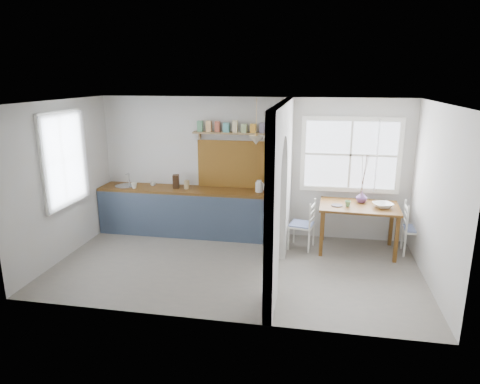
% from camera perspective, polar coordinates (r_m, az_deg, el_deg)
% --- Properties ---
extents(floor, '(5.80, 3.20, 0.01)m').
position_cam_1_polar(floor, '(6.99, -0.61, -9.86)').
color(floor, slate).
rests_on(floor, ground).
extents(ceiling, '(5.80, 3.20, 0.01)m').
position_cam_1_polar(ceiling, '(6.34, -0.67, 11.94)').
color(ceiling, silver).
rests_on(ceiling, walls).
extents(walls, '(5.81, 3.21, 2.60)m').
position_cam_1_polar(walls, '(6.55, -0.64, 0.50)').
color(walls, silver).
rests_on(walls, floor).
extents(partition, '(0.12, 3.20, 2.60)m').
position_cam_1_polar(partition, '(6.47, 5.55, 1.64)').
color(partition, silver).
rests_on(partition, floor).
extents(kitchen_window, '(0.10, 1.16, 1.50)m').
position_cam_1_polar(kitchen_window, '(7.55, -22.62, 4.03)').
color(kitchen_window, white).
rests_on(kitchen_window, walls).
extents(nook_window, '(1.76, 0.10, 1.30)m').
position_cam_1_polar(nook_window, '(7.92, 14.52, 4.81)').
color(nook_window, white).
rests_on(nook_window, walls).
extents(counter, '(3.50, 0.60, 0.90)m').
position_cam_1_polar(counter, '(8.29, -6.56, -2.51)').
color(counter, '#5A3314').
rests_on(counter, floor).
extents(sink, '(0.40, 0.40, 0.02)m').
position_cam_1_polar(sink, '(8.60, -15.02, 0.73)').
color(sink, '#B3B6BB').
rests_on(sink, counter).
extents(backsplash, '(1.65, 0.03, 0.90)m').
position_cam_1_polar(backsplash, '(8.08, 0.06, 3.69)').
color(backsplash, '#9A631D').
rests_on(backsplash, walls).
extents(shelf, '(1.75, 0.20, 0.21)m').
position_cam_1_polar(shelf, '(7.89, -0.05, 8.28)').
color(shelf, '#927852').
rests_on(shelf, walls).
extents(pendant_lamp, '(0.26, 0.26, 0.16)m').
position_cam_1_polar(pendant_lamp, '(7.52, 2.16, 6.92)').
color(pendant_lamp, beige).
rests_on(pendant_lamp, ceiling).
extents(utensil_rail, '(0.02, 0.50, 0.02)m').
position_cam_1_polar(utensil_rail, '(7.30, 5.42, 3.18)').
color(utensil_rail, '#B3B6BB').
rests_on(utensil_rail, partition).
extents(dining_table, '(1.35, 0.93, 0.82)m').
position_cam_1_polar(dining_table, '(7.72, 15.39, -4.65)').
color(dining_table, '#5A3314').
rests_on(dining_table, floor).
extents(chair_left, '(0.48, 0.48, 0.88)m').
position_cam_1_polar(chair_left, '(7.62, 8.21, -4.26)').
color(chair_left, white).
rests_on(chair_left, floor).
extents(chair_right, '(0.43, 0.43, 0.90)m').
position_cam_1_polar(chair_right, '(7.89, 22.45, -4.57)').
color(chair_right, white).
rests_on(chair_right, floor).
extents(kettle, '(0.19, 0.16, 0.22)m').
position_cam_1_polar(kettle, '(7.85, 2.56, 0.78)').
color(kettle, white).
rests_on(kettle, counter).
extents(mug_a, '(0.14, 0.14, 0.11)m').
position_cam_1_polar(mug_a, '(8.36, -13.93, 0.84)').
color(mug_a, silver).
rests_on(mug_a, counter).
extents(mug_b, '(0.12, 0.12, 0.09)m').
position_cam_1_polar(mug_b, '(8.47, -11.54, 1.10)').
color(mug_b, beige).
rests_on(mug_b, counter).
extents(knife_block, '(0.15, 0.18, 0.25)m').
position_cam_1_polar(knife_block, '(8.23, -8.53, 1.42)').
color(knife_block, '#3D2716').
rests_on(knife_block, counter).
extents(jar, '(0.12, 0.12, 0.16)m').
position_cam_1_polar(jar, '(8.14, -7.11, 0.99)').
color(jar, '#A28A59').
rests_on(jar, counter).
extents(towel_magenta, '(0.02, 0.03, 0.60)m').
position_cam_1_polar(towel_magenta, '(7.72, 5.04, -5.23)').
color(towel_magenta, '#C62B50').
rests_on(towel_magenta, counter).
extents(towel_orange, '(0.02, 0.03, 0.44)m').
position_cam_1_polar(towel_orange, '(7.70, 5.02, -5.49)').
color(towel_orange, '#C95A17').
rests_on(towel_orange, counter).
extents(bowl, '(0.41, 0.41, 0.08)m').
position_cam_1_polar(bowl, '(7.58, 18.52, -1.68)').
color(bowl, white).
rests_on(bowl, dining_table).
extents(table_cup, '(0.13, 0.13, 0.10)m').
position_cam_1_polar(table_cup, '(7.47, 14.18, -1.51)').
color(table_cup, '#6EAA69').
rests_on(table_cup, dining_table).
extents(plate, '(0.24, 0.24, 0.02)m').
position_cam_1_polar(plate, '(7.47, 12.81, -1.75)').
color(plate, '#2C2424').
rests_on(plate, dining_table).
extents(vase, '(0.26, 0.26, 0.20)m').
position_cam_1_polar(vase, '(7.75, 15.91, -0.63)').
color(vase, '#633D77').
rests_on(vase, dining_table).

